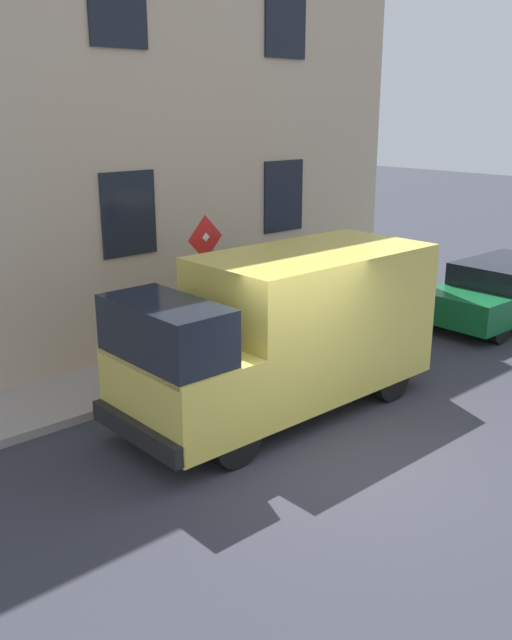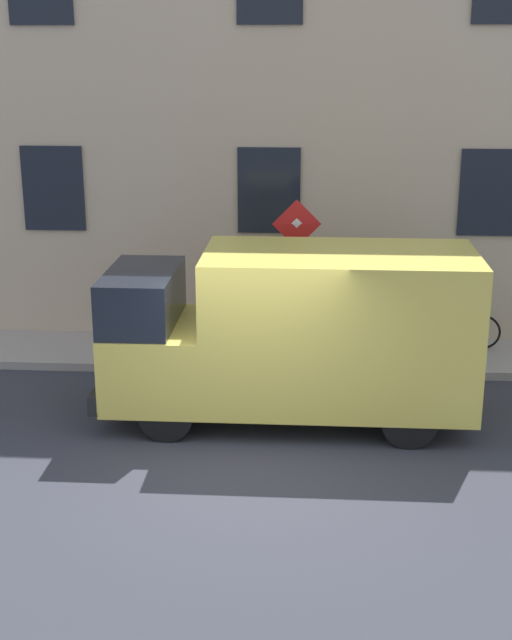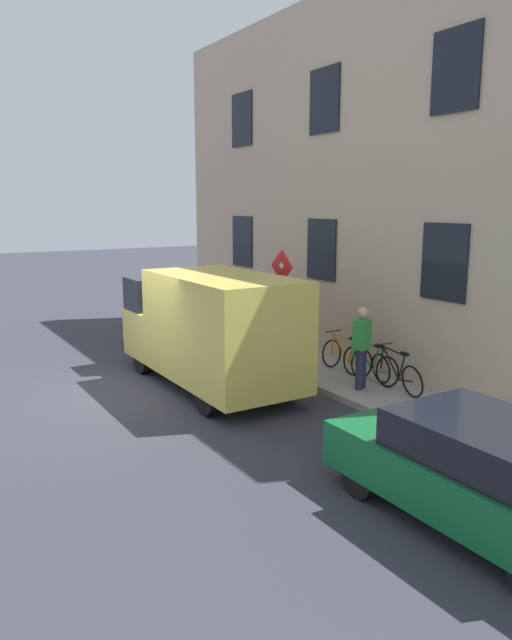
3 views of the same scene
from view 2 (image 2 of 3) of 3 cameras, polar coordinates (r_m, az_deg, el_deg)
name	(u,v)px [view 2 (image 2 of 3)]	position (r m, az deg, el deg)	size (l,w,h in m)	color
ground_plane	(248,470)	(11.55, -0.52, -9.66)	(80.00, 80.00, 0.00)	#32333D
sidewalk_slab	(266,354)	(15.48, 0.64, -2.21)	(1.75, 15.99, 0.14)	#A19891
building_facade	(270,97)	(15.85, 0.93, 14.21)	(0.75, 13.99, 8.78)	#C5AD92
sign_post_stacked	(296,260)	(14.30, 2.60, 3.86)	(0.17, 0.56, 2.65)	#474C47
delivery_van	(296,331)	(12.62, 2.62, -0.74)	(2.01, 5.34, 2.50)	#DFCA53
bicycle_black	(450,328)	(15.83, 12.43, -0.51)	(0.47, 1.71, 0.89)	black
bicycle_green	(405,327)	(15.73, 9.60, -0.46)	(0.46, 1.71, 0.89)	black
bicycle_orange	(360,326)	(15.66, 6.74, -0.40)	(0.46, 1.71, 0.89)	black
pedestrian	(429,305)	(15.10, 11.09, 0.94)	(0.47, 0.41, 1.72)	#262B47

